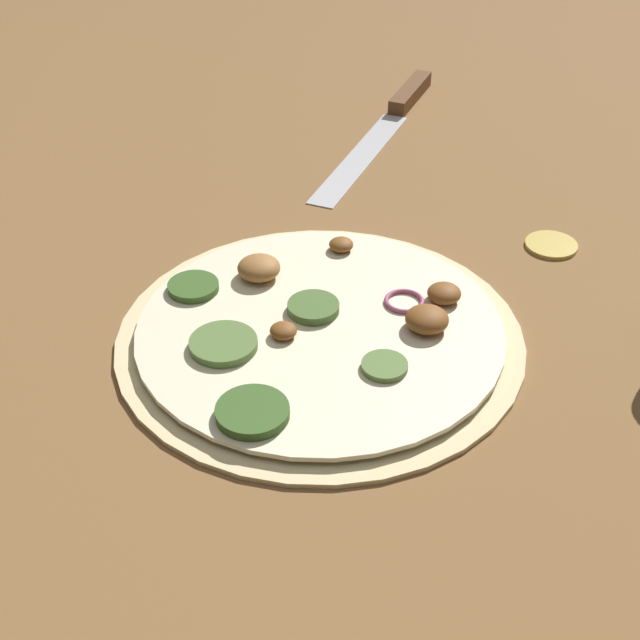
# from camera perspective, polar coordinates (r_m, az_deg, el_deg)

# --- Properties ---
(ground_plane) EXTENTS (3.00, 3.00, 0.00)m
(ground_plane) POSITION_cam_1_polar(r_m,az_deg,el_deg) (0.71, 0.00, -1.19)
(ground_plane) COLOR brown
(pizza) EXTENTS (0.32, 0.32, 0.03)m
(pizza) POSITION_cam_1_polar(r_m,az_deg,el_deg) (0.71, -0.09, -0.71)
(pizza) COLOR beige
(pizza) RESTS_ON ground_plane
(knife) EXTENTS (0.23, 0.29, 0.02)m
(knife) POSITION_cam_1_polar(r_m,az_deg,el_deg) (1.09, 4.92, 13.21)
(knife) COLOR silver
(knife) RESTS_ON ground_plane
(loose_cap) EXTENTS (0.05, 0.05, 0.01)m
(loose_cap) POSITION_cam_1_polar(r_m,az_deg,el_deg) (0.85, 14.60, 4.77)
(loose_cap) COLOR gold
(loose_cap) RESTS_ON ground_plane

